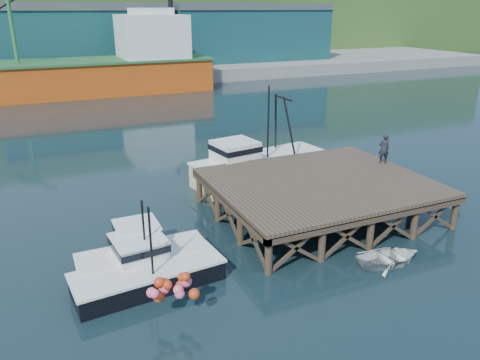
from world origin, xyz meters
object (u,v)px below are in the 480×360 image
dockworker (384,149)px  boat_black (146,268)px  trawler (259,162)px  boat_navy (142,253)px  dinghy (390,257)px

dockworker → boat_black: bearing=32.9°
trawler → dockworker: (6.08, -5.45, 1.73)m
boat_navy → dockworker: bearing=9.5°
boat_navy → trawler: size_ratio=0.58×
boat_black → dockworker: dockworker is taller
boat_navy → dinghy: bearing=-22.8°
boat_navy → trawler: trawler is taller
boat_black → dockworker: 17.04m
boat_black → dinghy: (10.91, -3.02, -0.41)m
trawler → dockworker: 8.35m
dinghy → boat_navy: bearing=73.0°
dockworker → trawler: bearing=-23.5°
boat_black → trawler: size_ratio=0.65×
boat_navy → dinghy: boat_navy is taller
boat_black → boat_navy: bearing=79.0°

